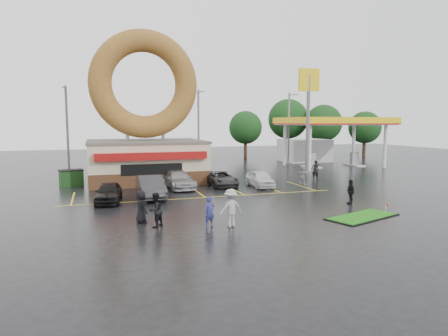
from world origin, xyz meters
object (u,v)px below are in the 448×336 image
object	(u,v)px
gas_station	(321,135)
car_grey	(221,179)
shell_sign	(308,102)
car_dgrey	(151,187)
car_black	(109,192)
car_white	(260,179)
streetlight_right	(289,127)
person_cameraman	(351,192)
donut_shop	(145,132)
streetlight_left	(67,128)
car_silver	(178,180)
dumpster	(71,178)
person_blue	(210,212)
putting_green	(362,217)
streetlight_mid	(199,127)

from	to	relation	value
gas_station	car_grey	size ratio (longest dim) A/B	3.06
shell_sign	car_dgrey	world-z (taller)	shell_sign
car_black	car_white	xyz separation A→B (m)	(12.19, 2.92, 0.00)
streetlight_right	car_grey	bearing A→B (deg)	-133.76
gas_station	person_cameraman	world-z (taller)	gas_station
car_dgrey	car_grey	bearing A→B (deg)	28.96
donut_shop	car_black	xyz separation A→B (m)	(-3.63, -9.30, -3.79)
donut_shop	car_dgrey	size ratio (longest dim) A/B	2.82
streetlight_left	car_silver	xyz separation A→B (m)	(8.95, -11.92, -4.08)
streetlight_left	dumpster	xyz separation A→B (m)	(0.62, -8.01, -4.13)
donut_shop	dumpster	world-z (taller)	donut_shop
streetlight_right	person_cameraman	world-z (taller)	streetlight_right
streetlight_left	car_black	size ratio (longest dim) A/B	2.27
donut_shop	dumpster	distance (m)	7.51
streetlight_left	car_silver	world-z (taller)	streetlight_left
car_silver	person_blue	world-z (taller)	person_blue
streetlight_left	person_cameraman	xyz separation A→B (m)	(18.42, -21.64, -3.97)
person_blue	person_cameraman	world-z (taller)	person_cameraman
car_black	car_dgrey	world-z (taller)	car_dgrey
car_black	car_dgrey	size ratio (longest dim) A/B	0.83
gas_station	streetlight_right	bearing A→B (deg)	166.25
person_blue	person_cameraman	distance (m)	10.73
shell_sign	streetlight_left	distance (m)	24.46
streetlight_left	person_blue	xyz separation A→B (m)	(8.06, -24.41, -3.98)
car_white	dumpster	xyz separation A→B (m)	(-14.95, 5.32, -0.03)
streetlight_right	person_blue	bearing A→B (deg)	-124.19
car_grey	person_blue	xyz separation A→B (m)	(-4.57, -12.44, 0.18)
gas_station	streetlight_right	world-z (taller)	streetlight_right
car_grey	streetlight_right	bearing A→B (deg)	47.52
putting_green	car_silver	bearing A→B (deg)	121.15
car_grey	gas_station	bearing A→B (deg)	38.06
gas_station	shell_sign	xyz separation A→B (m)	(-7.00, -8.94, 3.68)
shell_sign	streetlight_mid	distance (m)	12.93
streetlight_left	dumpster	world-z (taller)	streetlight_left
car_white	person_blue	world-z (taller)	person_blue
car_dgrey	car_white	distance (m)	9.56
car_dgrey	person_cameraman	world-z (taller)	person_cameraman
gas_station	car_black	xyz separation A→B (m)	(-26.63, -17.26, -3.02)
gas_station	car_dgrey	distance (m)	29.07
person_cameraman	car_grey	bearing A→B (deg)	-137.14
putting_green	streetlight_left	bearing A→B (deg)	123.99
gas_station	streetlight_left	distance (m)	30.04
car_silver	streetlight_right	bearing A→B (deg)	34.70
car_dgrey	putting_green	bearing A→B (deg)	-41.90
car_black	putting_green	size ratio (longest dim) A/B	0.81
donut_shop	putting_green	world-z (taller)	donut_shop
car_black	car_silver	world-z (taller)	car_silver
person_blue	dumpster	xyz separation A→B (m)	(-7.43, 16.40, -0.15)
donut_shop	person_blue	world-z (taller)	donut_shop
gas_station	person_blue	world-z (taller)	gas_station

